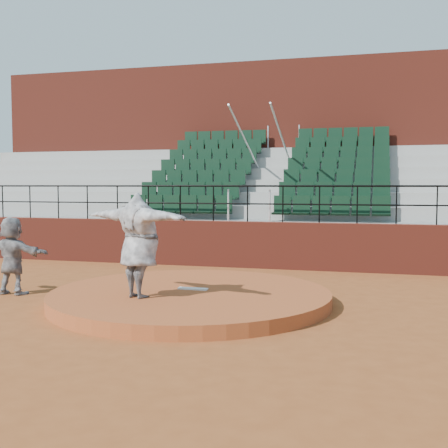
{
  "coord_description": "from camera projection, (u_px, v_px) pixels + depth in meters",
  "views": [
    {
      "loc": [
        3.53,
        -10.35,
        2.33
      ],
      "look_at": [
        0.0,
        2.5,
        1.4
      ],
      "focal_mm": 45.0,
      "sensor_mm": 36.0,
      "label": 1
    }
  ],
  "objects": [
    {
      "name": "pitchers_mound",
      "position": [
        190.0,
        297.0,
        11.04
      ],
      "size": [
        5.5,
        5.5,
        0.25
      ],
      "primitive_type": "cylinder",
      "color": "#A24C24",
      "rests_on": "ground"
    },
    {
      "name": "press_box_facade",
      "position": [
        289.0,
        155.0,
        22.92
      ],
      "size": [
        24.0,
        3.0,
        7.1
      ],
      "primitive_type": "cube",
      "color": "maroon",
      "rests_on": "ground"
    },
    {
      "name": "wall_railing",
      "position": [
        248.0,
        196.0,
        15.72
      ],
      "size": [
        24.04,
        0.05,
        1.03
      ],
      "color": "black",
      "rests_on": "boundary_wall"
    },
    {
      "name": "seating_deck",
      "position": [
        271.0,
        211.0,
        19.27
      ],
      "size": [
        24.0,
        5.97,
        4.63
      ],
      "color": "gray",
      "rests_on": "ground"
    },
    {
      "name": "boundary_wall",
      "position": [
        247.0,
        245.0,
        15.81
      ],
      "size": [
        24.0,
        0.3,
        1.3
      ],
      "primitive_type": "cube",
      "color": "maroon",
      "rests_on": "ground"
    },
    {
      "name": "fielder",
      "position": [
        12.0,
        256.0,
        11.91
      ],
      "size": [
        1.55,
        0.53,
        1.66
      ],
      "primitive_type": "imported",
      "rotation": [
        0.0,
        0.0,
        3.11
      ],
      "color": "black",
      "rests_on": "ground"
    },
    {
      "name": "pitching_rubber",
      "position": [
        193.0,
        289.0,
        11.17
      ],
      "size": [
        0.6,
        0.15,
        0.03
      ],
      "primitive_type": "cube",
      "color": "white",
      "rests_on": "pitchers_mound"
    },
    {
      "name": "pitcher",
      "position": [
        139.0,
        245.0,
        10.32
      ],
      "size": [
        2.46,
        1.43,
        1.94
      ],
      "primitive_type": "imported",
      "rotation": [
        0.0,
        0.0,
        2.79
      ],
      "color": "black",
      "rests_on": "pitchers_mound"
    },
    {
      "name": "ground",
      "position": [
        190.0,
        303.0,
        11.05
      ],
      "size": [
        90.0,
        90.0,
        0.0
      ],
      "primitive_type": "plane",
      "color": "brown",
      "rests_on": "ground"
    }
  ]
}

